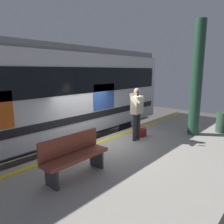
# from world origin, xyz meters

# --- Properties ---
(ground_plane) EXTENTS (24.76, 24.76, 0.00)m
(ground_plane) POSITION_xyz_m (0.00, 0.00, 0.00)
(ground_plane) COLOR #4C4742
(platform) EXTENTS (12.16, 4.24, 1.01)m
(platform) POSITION_xyz_m (0.00, 2.12, 0.51)
(platform) COLOR #9E998E
(platform) RESTS_ON ground
(safety_line) EXTENTS (11.92, 0.16, 0.01)m
(safety_line) POSITION_xyz_m (0.00, 0.30, 1.02)
(safety_line) COLOR yellow
(safety_line) RESTS_ON platform
(track_rail_near) EXTENTS (15.81, 0.08, 0.16)m
(track_rail_near) POSITION_xyz_m (0.00, -1.53, 0.08)
(track_rail_near) COLOR slate
(track_rail_near) RESTS_ON ground
(track_rail_far) EXTENTS (15.81, 0.08, 0.16)m
(track_rail_far) POSITION_xyz_m (0.00, -2.97, 0.08)
(track_rail_far) COLOR slate
(track_rail_far) RESTS_ON ground
(train_carriage) EXTENTS (11.85, 2.96, 3.97)m
(train_carriage) POSITION_xyz_m (0.95, -2.25, 2.52)
(train_carriage) COLOR silver
(train_carriage) RESTS_ON ground
(passenger) EXTENTS (0.57, 0.55, 1.72)m
(passenger) POSITION_xyz_m (-0.71, 1.05, 2.03)
(passenger) COLOR #262628
(passenger) RESTS_ON platform
(handbag) EXTENTS (0.32, 0.29, 0.33)m
(handbag) POSITION_xyz_m (-1.14, 0.99, 1.16)
(handbag) COLOR maroon
(handbag) RESTS_ON platform
(station_column) EXTENTS (0.38, 0.38, 3.93)m
(station_column) POSITION_xyz_m (-2.59, 2.23, 2.98)
(station_column) COLOR #1E3F2D
(station_column) RESTS_ON platform
(bench) EXTENTS (1.55, 0.44, 0.90)m
(bench) POSITION_xyz_m (2.20, 1.42, 1.50)
(bench) COLOR brown
(bench) RESTS_ON platform
(trash_bin) EXTENTS (0.39, 0.39, 0.74)m
(trash_bin) POSITION_xyz_m (-3.53, 2.93, 1.38)
(trash_bin) COLOR #2D4C38
(trash_bin) RESTS_ON platform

